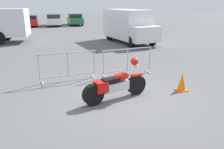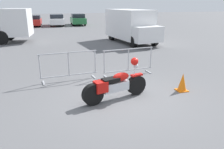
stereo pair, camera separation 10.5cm
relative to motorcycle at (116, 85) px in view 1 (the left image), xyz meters
name	(u,v)px [view 1 (the left image)]	position (x,y,z in m)	size (l,w,h in m)	color
ground_plane	(125,97)	(0.30, 0.03, -0.46)	(120.00, 120.00, 0.00)	#5B5B5E
motorcycle	(116,85)	(0.00, 0.00, 0.00)	(2.09, 0.68, 1.20)	black
crowd_barrier_near	(68,66)	(-1.16, 2.09, 0.10)	(2.11, 0.61, 1.07)	#9EA0A5
crowd_barrier_far	(128,61)	(1.16, 2.09, 0.10)	(2.11, 0.61, 1.07)	#9EA0A5
delivery_van	(128,25)	(3.97, 9.34, 0.78)	(2.68, 5.24, 2.31)	white
parked_car_blue	(7,21)	(-6.06, 23.59, 0.31)	(1.91, 4.48, 1.51)	#284799
parked_car_red	(31,21)	(-3.34, 23.60, 0.23)	(1.71, 4.01, 1.35)	#B21E19
parked_car_white	(54,20)	(-0.62, 23.63, 0.27)	(1.82, 4.25, 1.43)	white
parked_car_green	(75,19)	(2.10, 23.86, 0.27)	(1.83, 4.28, 1.44)	#236B38
pedestrian	(28,23)	(-3.34, 17.42, 0.46)	(0.48, 0.48, 1.69)	#262838
planter_island	(138,29)	(7.33, 15.18, -0.18)	(4.01, 4.01, 1.11)	#ADA89E
traffic_cone	(182,82)	(2.28, 0.03, -0.17)	(0.34, 0.34, 0.59)	orange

